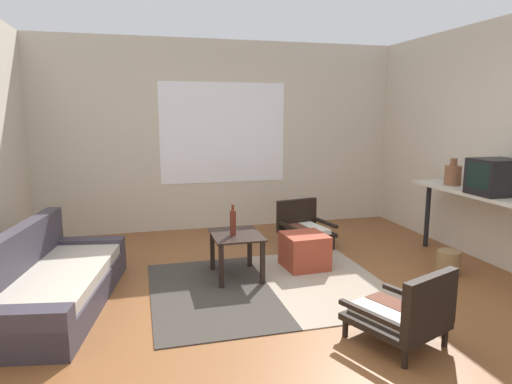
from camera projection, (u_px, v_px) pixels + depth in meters
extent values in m
plane|color=brown|center=(290.00, 312.00, 3.86)|extent=(7.80, 7.80, 0.00)
cube|color=beige|center=(223.00, 136.00, 6.53)|extent=(5.60, 0.12, 2.70)
cube|color=white|center=(223.00, 133.00, 6.47)|extent=(1.82, 0.01, 1.43)
cube|color=#38332D|center=(212.00, 293.00, 4.25)|extent=(1.14, 1.85, 0.01)
cube|color=gray|center=(323.00, 281.00, 4.54)|extent=(1.14, 1.85, 0.01)
cube|color=#38333D|center=(59.00, 294.00, 3.94)|extent=(1.10, 2.02, 0.23)
cube|color=#B2A899|center=(61.00, 276.00, 3.91)|extent=(0.97, 1.83, 0.10)
cube|color=#38333D|center=(17.00, 263.00, 3.86)|extent=(0.47, 1.91, 0.59)
cube|color=#38333D|center=(87.00, 255.00, 4.78)|extent=(0.80, 0.31, 0.37)
cube|color=#38333D|center=(15.00, 335.00, 3.08)|extent=(0.80, 0.31, 0.37)
cube|color=black|center=(236.00, 235.00, 4.59)|extent=(0.49, 0.61, 0.02)
cube|color=black|center=(212.00, 250.00, 4.83)|extent=(0.04, 0.04, 0.44)
cube|color=black|center=(250.00, 248.00, 4.94)|extent=(0.04, 0.04, 0.44)
cube|color=black|center=(221.00, 267.00, 4.33)|extent=(0.04, 0.04, 0.44)
cube|color=black|center=(263.00, 263.00, 4.43)|extent=(0.04, 0.04, 0.44)
cylinder|color=black|center=(333.00, 243.00, 5.58)|extent=(0.04, 0.04, 0.16)
cylinder|color=black|center=(299.00, 248.00, 5.38)|extent=(0.04, 0.04, 0.16)
cylinder|color=black|center=(312.00, 234.00, 6.00)|extent=(0.04, 0.04, 0.16)
cylinder|color=black|center=(280.00, 239.00, 5.80)|extent=(0.04, 0.04, 0.16)
cube|color=black|center=(306.00, 233.00, 5.67)|extent=(0.66, 0.65, 0.05)
cube|color=silver|center=(314.00, 228.00, 5.69)|extent=(0.28, 0.52, 0.06)
cube|color=brown|center=(301.00, 230.00, 5.60)|extent=(0.28, 0.52, 0.06)
cube|color=black|center=(297.00, 213.00, 5.86)|extent=(0.57, 0.17, 0.36)
cube|color=black|center=(324.00, 222.00, 5.76)|extent=(0.15, 0.56, 0.04)
cube|color=black|center=(288.00, 226.00, 5.54)|extent=(0.15, 0.56, 0.04)
cylinder|color=black|center=(345.00, 328.00, 3.42)|extent=(0.04, 0.04, 0.14)
cylinder|color=black|center=(385.00, 312.00, 3.70)|extent=(0.04, 0.04, 0.14)
cylinder|color=black|center=(405.00, 358.00, 3.00)|extent=(0.04, 0.04, 0.14)
cylinder|color=black|center=(445.00, 337.00, 3.28)|extent=(0.04, 0.04, 0.14)
cube|color=black|center=(395.00, 321.00, 3.33)|extent=(0.75, 0.77, 0.05)
cube|color=silver|center=(385.00, 316.00, 3.28)|extent=(0.38, 0.58, 0.06)
cube|color=brown|center=(401.00, 309.00, 3.39)|extent=(0.38, 0.58, 0.06)
cube|color=black|center=(430.00, 304.00, 3.07)|extent=(0.55, 0.27, 0.41)
cube|color=black|center=(373.00, 315.00, 3.16)|extent=(0.27, 0.58, 0.04)
cube|color=black|center=(416.00, 298.00, 3.46)|extent=(0.27, 0.58, 0.04)
cube|color=#993D28|center=(305.00, 251.00, 4.91)|extent=(0.47, 0.47, 0.38)
cube|color=beige|center=(474.00, 192.00, 4.86)|extent=(0.43, 1.67, 0.04)
cylinder|color=black|center=(427.00, 215.00, 5.67)|extent=(0.06, 0.06, 0.82)
cube|color=black|center=(496.00, 177.00, 4.56)|extent=(0.44, 0.40, 0.37)
cube|color=black|center=(478.00, 176.00, 4.50)|extent=(0.01, 0.31, 0.26)
cylinder|color=brown|center=(453.00, 175.00, 5.18)|extent=(0.18, 0.18, 0.22)
cylinder|color=brown|center=(454.00, 162.00, 5.15)|extent=(0.08, 0.08, 0.09)
cylinder|color=#5B2319|center=(233.00, 223.00, 4.53)|extent=(0.06, 0.06, 0.26)
cylinder|color=#5B2319|center=(233.00, 207.00, 4.51)|extent=(0.03, 0.03, 0.06)
cylinder|color=olive|center=(448.00, 262.00, 4.73)|extent=(0.25, 0.25, 0.25)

